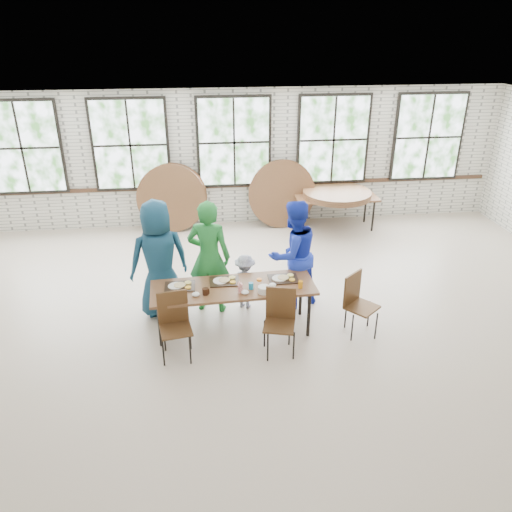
{
  "coord_description": "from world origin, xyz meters",
  "views": [
    {
      "loc": [
        -0.8,
        -6.34,
        4.27
      ],
      "look_at": [
        0.0,
        0.4,
        1.05
      ],
      "focal_mm": 35.0,
      "sensor_mm": 36.0,
      "label": 1
    }
  ],
  "objects_px": {
    "dining_table": "(233,290)",
    "storage_table": "(336,199)",
    "chair_near_right": "(280,315)",
    "chair_near_left": "(174,320)"
  },
  "relations": [
    {
      "from": "dining_table",
      "to": "chair_near_left",
      "type": "bearing_deg",
      "value": -151.84
    },
    {
      "from": "storage_table",
      "to": "dining_table",
      "type": "bearing_deg",
      "value": -124.73
    },
    {
      "from": "dining_table",
      "to": "chair_near_left",
      "type": "relative_size",
      "value": 2.56
    },
    {
      "from": "dining_table",
      "to": "storage_table",
      "type": "bearing_deg",
      "value": 53.18
    },
    {
      "from": "chair_near_right",
      "to": "storage_table",
      "type": "relative_size",
      "value": 0.53
    },
    {
      "from": "chair_near_right",
      "to": "storage_table",
      "type": "bearing_deg",
      "value": 80.54
    },
    {
      "from": "chair_near_left",
      "to": "storage_table",
      "type": "relative_size",
      "value": 0.53
    },
    {
      "from": "dining_table",
      "to": "storage_table",
      "type": "relative_size",
      "value": 1.35
    },
    {
      "from": "dining_table",
      "to": "chair_near_right",
      "type": "distance_m",
      "value": 0.84
    },
    {
      "from": "chair_near_left",
      "to": "dining_table",
      "type": "bearing_deg",
      "value": 21.36
    }
  ]
}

